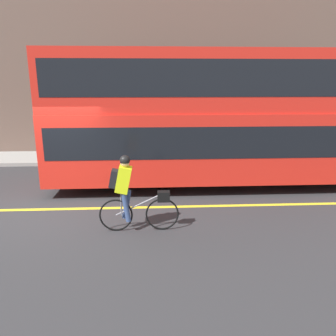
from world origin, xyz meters
TOP-DOWN VIEW (x-y plane):
  - ground_plane at (0.00, 0.00)m, footprint 80.00×80.00m
  - road_center_line at (0.00, -0.04)m, footprint 50.00×0.14m
  - sidewalk_curb at (0.00, 5.55)m, footprint 60.00×2.23m
  - building_facade at (0.00, 6.82)m, footprint 60.00×0.30m
  - bus at (4.25, 1.82)m, footprint 9.36×2.51m
  - cyclist_on_bike at (2.09, -1.37)m, footprint 1.70×0.32m
  - trash_bin at (4.41, 5.44)m, footprint 0.52×0.52m
  - street_sign_post at (5.78, 5.43)m, footprint 0.36×0.09m

SIDE VIEW (x-z plane):
  - ground_plane at x=0.00m, z-range 0.00..0.00m
  - road_center_line at x=0.00m, z-range 0.00..0.01m
  - sidewalk_curb at x=0.00m, z-range 0.00..0.13m
  - trash_bin at x=4.41m, z-range 0.13..1.00m
  - cyclist_on_bike at x=2.09m, z-range 0.06..1.72m
  - street_sign_post at x=5.78m, z-range 0.28..2.83m
  - bus at x=4.25m, z-range 0.22..4.18m
  - building_facade at x=0.00m, z-range 0.00..8.42m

